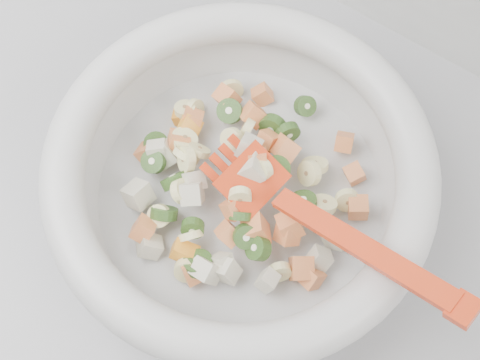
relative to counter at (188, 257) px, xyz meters
The scene contains 2 objects.
counter is the anchor object (origin of this frame).
mixing_bowl 0.52m from the counter, ahead, with size 0.42×0.37×0.14m.
Camera 1 is at (0.25, 1.26, 1.49)m, focal length 45.00 mm.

